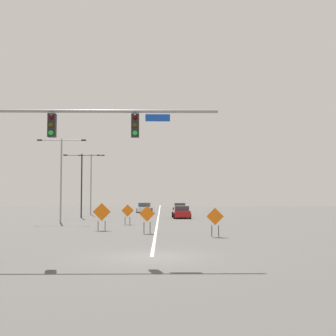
# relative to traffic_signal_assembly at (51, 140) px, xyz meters

# --- Properties ---
(ground) EXTENTS (157.71, 157.71, 0.00)m
(ground) POSITION_rel_traffic_signal_assembly_xyz_m (4.47, 0.01, -5.16)
(ground) COLOR #4C4947
(road_centre_stripe) EXTENTS (0.16, 87.62, 0.01)m
(road_centre_stripe) POSITION_rel_traffic_signal_assembly_xyz_m (4.47, 43.82, -5.15)
(road_centre_stripe) COLOR white
(road_centre_stripe) RESTS_ON ground
(traffic_signal_assembly) EXTENTS (11.20, 0.44, 6.81)m
(traffic_signal_assembly) POSITION_rel_traffic_signal_assembly_xyz_m (0.00, 0.00, 0.00)
(traffic_signal_assembly) COLOR gray
(traffic_signal_assembly) RESTS_ON ground
(street_lamp_far_right) EXTENTS (4.33, 0.24, 7.50)m
(street_lamp_far_right) POSITION_rel_traffic_signal_assembly_xyz_m (-4.54, 31.72, -0.61)
(street_lamp_far_right) COLOR black
(street_lamp_far_right) RESTS_ON ground
(street_lamp_near_left) EXTENTS (3.57, 0.24, 8.16)m
(street_lamp_near_left) POSITION_rel_traffic_signal_assembly_xyz_m (-4.67, 39.17, -0.32)
(street_lamp_near_left) COLOR gray
(street_lamp_near_left) RESTS_ON ground
(street_lamp_mid_left) EXTENTS (4.79, 0.24, 8.22)m
(street_lamp_mid_left) POSITION_rel_traffic_signal_assembly_xyz_m (-4.99, 23.34, -0.20)
(street_lamp_mid_left) COLOR gray
(street_lamp_mid_left) RESTS_ON ground
(construction_sign_left_lane) EXTENTS (1.12, 0.24, 1.87)m
(construction_sign_left_lane) POSITION_rel_traffic_signal_assembly_xyz_m (8.37, 9.02, -3.97)
(construction_sign_left_lane) COLOR orange
(construction_sign_left_lane) RESTS_ON ground
(construction_sign_right_shoulder) EXTENTS (1.11, 0.18, 1.93)m
(construction_sign_right_shoulder) POSITION_rel_traffic_signal_assembly_xyz_m (3.87, 11.46, -3.92)
(construction_sign_right_shoulder) COLOR orange
(construction_sign_right_shoulder) RESTS_ON ground
(construction_sign_median_far) EXTENTS (1.37, 0.12, 2.09)m
(construction_sign_median_far) POSITION_rel_traffic_signal_assembly_xyz_m (0.32, 14.03, -3.85)
(construction_sign_median_far) COLOR orange
(construction_sign_median_far) RESTS_ON ground
(construction_sign_left_shoulder) EXTENTS (1.11, 0.31, 1.83)m
(construction_sign_left_shoulder) POSITION_rel_traffic_signal_assembly_xyz_m (1.78, 20.41, -4.00)
(construction_sign_left_shoulder) COLOR orange
(construction_sign_left_shoulder) RESTS_ON ground
(car_white_mid) EXTENTS (2.33, 4.38, 1.47)m
(car_white_mid) POSITION_rel_traffic_signal_assembly_xyz_m (2.28, 46.67, -4.48)
(car_white_mid) COLOR white
(car_white_mid) RESTS_ON ground
(car_red_distant) EXTENTS (2.12, 4.12, 1.41)m
(car_red_distant) POSITION_rel_traffic_signal_assembly_xyz_m (7.15, 30.94, -4.50)
(car_red_distant) COLOR red
(car_red_distant) RESTS_ON ground
(car_orange_passing) EXTENTS (2.10, 4.20, 1.38)m
(car_orange_passing) POSITION_rel_traffic_signal_assembly_xyz_m (7.71, 49.44, -4.50)
(car_orange_passing) COLOR orange
(car_orange_passing) RESTS_ON ground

